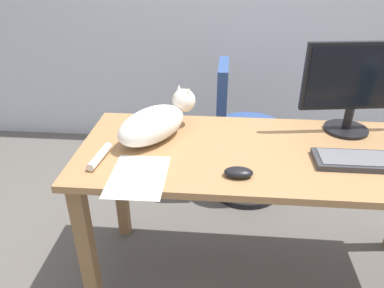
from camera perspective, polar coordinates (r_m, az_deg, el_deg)
The scene contains 8 objects.
ground_plane at distance 2.05m, azimuth 10.25°, elevation -19.60°, with size 8.00×8.00×0.00m, color #59544F.
desk at distance 1.63m, azimuth 12.19°, elevation -4.24°, with size 1.66×0.66×0.75m.
office_chair at distance 2.43m, azimuth 7.71°, elevation 0.50°, with size 0.48×0.48×0.90m.
monitor at distance 1.77m, azimuth 24.29°, elevation 8.46°, with size 0.48×0.20×0.41m.
keyboard at distance 1.61m, azimuth 26.20°, elevation -2.39°, with size 0.44×0.15×0.03m.
cat at distance 1.61m, azimuth -5.73°, elevation 3.43°, with size 0.38×0.51×0.20m.
computer_mouse at distance 1.38m, azimuth 7.31°, elevation -4.42°, with size 0.11×0.06×0.04m, color black.
paper_sheet at distance 1.39m, azimuth -8.46°, elevation -5.02°, with size 0.21×0.30×0.00m, color white.
Camera 1 is at (-0.23, -1.36, 1.52)m, focal length 34.04 mm.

